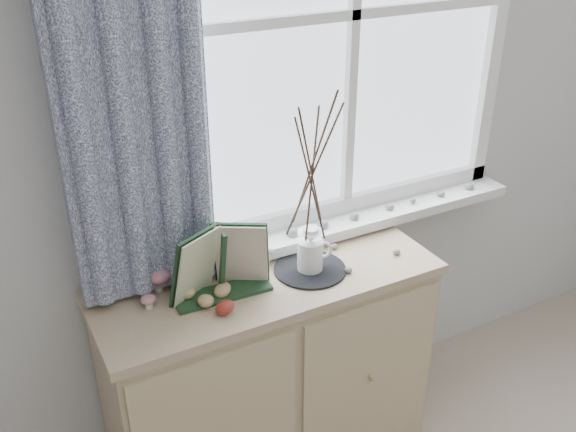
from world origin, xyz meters
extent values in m
cube|color=silver|center=(0.00, 2.00, 1.30)|extent=(4.00, 0.04, 2.60)
cube|color=silver|center=(0.30, 2.00, 1.65)|extent=(1.30, 0.01, 1.40)
cube|color=white|center=(0.30, 1.92, 0.88)|extent=(1.45, 0.16, 0.04)
cube|color=#0A183B|center=(-0.52, 1.87, 1.68)|extent=(0.44, 0.06, 1.61)
cube|color=tan|center=(-0.15, 1.75, 0.41)|extent=(1.17, 0.43, 0.81)
cube|color=tan|center=(-0.15, 1.75, 0.83)|extent=(1.20, 0.45, 0.03)
cube|color=tan|center=(0.14, 1.53, 0.41)|extent=(0.55, 0.01, 0.75)
cylinder|color=beige|center=(-0.50, 1.86, 0.88)|extent=(0.03, 0.03, 0.06)
ellipsoid|color=#A50516|center=(-0.50, 1.86, 0.91)|extent=(0.09, 0.09, 0.05)
cylinder|color=beige|center=(-0.44, 1.79, 0.87)|extent=(0.03, 0.03, 0.04)
ellipsoid|color=#A50516|center=(-0.44, 1.79, 0.89)|extent=(0.06, 0.06, 0.04)
cylinder|color=beige|center=(-0.56, 1.78, 0.87)|extent=(0.02, 0.02, 0.03)
ellipsoid|color=#A50516|center=(-0.56, 1.78, 0.88)|extent=(0.05, 0.05, 0.03)
ellipsoid|color=tan|center=(-0.40, 1.70, 0.88)|extent=(0.05, 0.04, 0.06)
ellipsoid|color=tan|center=(-0.44, 1.77, 0.88)|extent=(0.05, 0.04, 0.06)
ellipsoid|color=maroon|center=(-0.36, 1.64, 0.88)|extent=(0.05, 0.04, 0.06)
ellipsoid|color=tan|center=(-0.33, 1.73, 0.88)|extent=(0.05, 0.04, 0.06)
cylinder|color=black|center=(0.00, 1.73, 0.85)|extent=(0.25, 0.25, 0.01)
cylinder|color=white|center=(0.00, 1.73, 0.91)|extent=(0.12, 0.12, 0.11)
cone|color=white|center=(0.00, 1.73, 0.99)|extent=(0.09, 0.09, 0.04)
cylinder|color=white|center=(0.00, 1.73, 1.01)|extent=(0.06, 0.06, 0.02)
torus|color=white|center=(0.05, 1.73, 0.92)|extent=(0.07, 0.04, 0.07)
ellipsoid|color=gray|center=(0.11, 1.65, 0.86)|extent=(0.03, 0.03, 0.02)
ellipsoid|color=gray|center=(0.15, 1.81, 0.86)|extent=(0.03, 0.03, 0.02)
ellipsoid|color=gray|center=(0.33, 1.67, 0.86)|extent=(0.03, 0.03, 0.02)
ellipsoid|color=gray|center=(0.03, 1.85, 0.86)|extent=(0.03, 0.03, 0.02)
camera|label=1|loc=(-0.96, 0.10, 2.05)|focal=40.00mm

